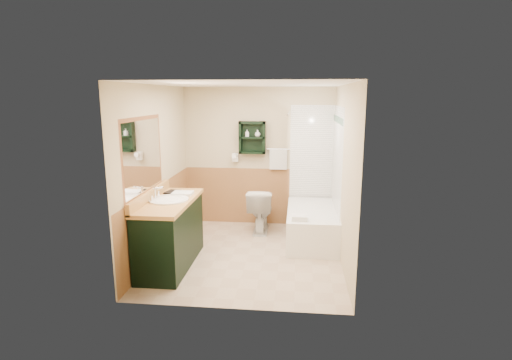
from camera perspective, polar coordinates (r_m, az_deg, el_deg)
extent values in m
plane|color=#C0A88C|center=(5.86, -1.10, -10.62)|extent=(3.00, 3.00, 0.00)
cube|color=beige|center=(7.00, 0.38, 3.32)|extent=(2.60, 0.04, 2.40)
cube|color=beige|center=(5.82, -14.15, 1.19)|extent=(0.04, 3.00, 2.40)
cube|color=beige|center=(5.51, 12.60, 0.68)|extent=(0.04, 3.00, 2.40)
cube|color=white|center=(5.42, -1.20, 13.74)|extent=(2.60, 3.00, 0.04)
cube|color=black|center=(6.86, -0.55, 6.08)|extent=(0.45, 0.15, 0.55)
cylinder|color=silver|center=(6.13, 4.69, 9.57)|extent=(0.03, 1.60, 0.03)
cube|color=black|center=(5.50, -12.15, -7.42)|extent=(0.59, 1.43, 0.91)
cube|color=white|center=(6.38, 7.98, -6.40)|extent=(0.77, 1.50, 0.51)
imported|color=white|center=(6.73, 0.62, -4.33)|extent=(0.42, 0.75, 0.73)
cube|color=silver|center=(5.61, -10.43, -1.89)|extent=(0.27, 0.21, 0.04)
imported|color=black|center=(5.78, -12.68, -0.59)|extent=(0.18, 0.05, 0.24)
cube|color=silver|center=(5.75, 6.25, -5.38)|extent=(0.22, 0.18, 0.07)
imported|color=white|center=(6.86, -1.29, 6.44)|extent=(0.09, 0.13, 0.06)
imported|color=white|center=(6.84, 0.23, 6.59)|extent=(0.12, 0.14, 0.09)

